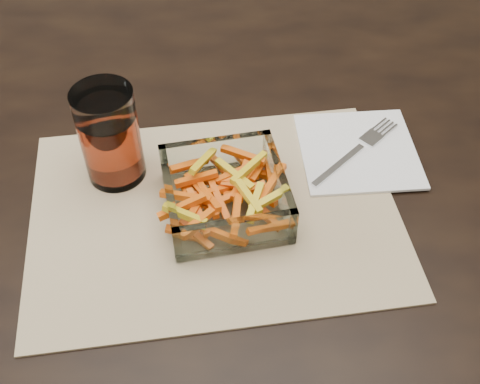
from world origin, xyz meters
name	(u,v)px	position (x,y,z in m)	size (l,w,h in m)	color
dining_table	(231,199)	(0.00, 0.00, 0.66)	(1.60, 0.90, 0.75)	black
placemat	(215,211)	(-0.02, -0.10, 0.75)	(0.45, 0.33, 0.00)	tan
glass_bowl	(225,196)	(-0.01, -0.09, 0.78)	(0.16, 0.16, 0.06)	white
tumbler	(110,138)	(-0.15, -0.02, 0.81)	(0.07, 0.07, 0.13)	white
napkin	(358,151)	(0.17, 0.00, 0.76)	(0.15, 0.15, 0.00)	white
fork	(357,149)	(0.17, 0.00, 0.76)	(0.14, 0.13, 0.00)	silver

